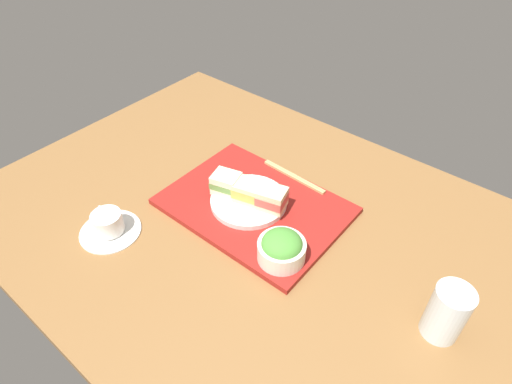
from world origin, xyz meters
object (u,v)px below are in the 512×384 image
Objects in this scene: coffee_cup at (108,225)px; drinking_glass at (447,313)px; sandwich_plate at (249,201)px; sandwich_middle at (249,191)px; sandwich_near at (272,199)px; chopsticks_pair at (294,177)px; salad_bowl at (282,248)px; sandwich_far at (226,183)px.

drinking_glass is (-72.35, -24.95, 3.93)cm from coffee_cup.
sandwich_plate is 3.29cm from sandwich_middle.
sandwich_plate is at bearing 12.93° from sandwich_near.
drinking_glass is at bearing 158.78° from chopsticks_pair.
sandwich_middle is 0.77× the size of salad_bowl.
sandwich_far is at bearing 61.46° from chopsticks_pair.
coffee_cup is at bearing 19.03° from drinking_glass.
sandwich_middle is 0.41× the size of chopsticks_pair.
sandwich_near reaches higher than sandwich_plate.
salad_bowl is 42.49cm from coffee_cup.
sandwich_middle reaches higher than coffee_cup.
sandwich_far is 24.89cm from salad_bowl.
sandwich_far is (6.30, 1.45, 3.43)cm from sandwich_plate.
sandwich_near and sandwich_far have the same top height.
sandwich_far is 58.09cm from drinking_glass.
sandwich_plate is 2.41× the size of sandwich_near.
chopsticks_pair is at bearing -77.01° from sandwich_near.
sandwich_near reaches higher than sandwich_middle.
salad_bowl is (-17.33, 9.20, 2.60)cm from sandwich_plate.
drinking_glass is at bearing -170.17° from salad_bowl.
drinking_glass is (-51.76, 3.23, 3.95)cm from sandwich_plate.
sandwich_near is at bearing -167.07° from sandwich_plate.
drinking_glass is (-48.74, 18.92, 4.31)cm from chopsticks_pair.
sandwich_near reaches higher than chopsticks_pair.
coffee_cup is (26.90, 29.63, -3.40)cm from sandwich_near.
salad_bowl is at bearing 136.01° from sandwich_near.
sandwich_near is at bearing -43.99° from salad_bowl.
sandwich_near is 12.94cm from sandwich_far.
sandwich_plate is at bearing 79.12° from chopsticks_pair.
sandwich_near is 15.35cm from salad_bowl.
sandwich_near is 0.75× the size of salad_bowl.
salad_bowl is at bearing 119.90° from chopsticks_pair.
chopsticks_pair is 1.63× the size of drinking_glass.
salad_bowl reaches higher than chopsticks_pair.
sandwich_far reaches higher than chopsticks_pair.
drinking_glass is (-45.45, 4.68, 0.53)cm from sandwich_near.
coffee_cup is (14.29, 26.74, -3.41)cm from sandwich_far.
chopsticks_pair is 49.83cm from coffee_cup.
sandwich_far is at bearing -118.13° from coffee_cup.
sandwich_middle is 1.02× the size of sandwich_far.
drinking_glass reaches higher than sandwich_far.
sandwich_middle reaches higher than sandwich_plate.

